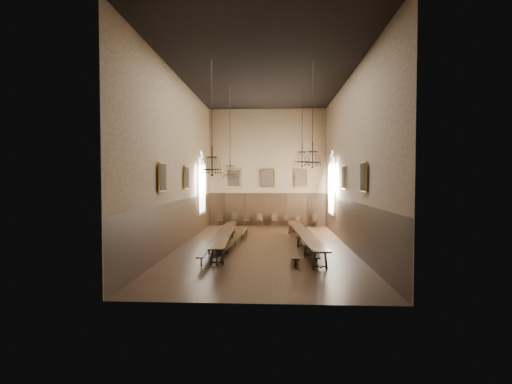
# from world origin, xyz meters

# --- Properties ---
(floor) EXTENTS (9.00, 18.00, 0.02)m
(floor) POSITION_xyz_m (0.00, 0.00, -0.01)
(floor) COLOR black
(floor) RESTS_ON ground
(ceiling) EXTENTS (9.00, 18.00, 0.02)m
(ceiling) POSITION_xyz_m (0.00, 0.00, 9.01)
(ceiling) COLOR black
(ceiling) RESTS_ON ground
(wall_back) EXTENTS (9.00, 0.02, 9.00)m
(wall_back) POSITION_xyz_m (0.00, 9.01, 4.50)
(wall_back) COLOR #8B7756
(wall_back) RESTS_ON ground
(wall_front) EXTENTS (9.00, 0.02, 9.00)m
(wall_front) POSITION_xyz_m (0.00, -9.01, 4.50)
(wall_front) COLOR #8B7756
(wall_front) RESTS_ON ground
(wall_left) EXTENTS (0.02, 18.00, 9.00)m
(wall_left) POSITION_xyz_m (-4.51, 0.00, 4.50)
(wall_left) COLOR #8B7756
(wall_left) RESTS_ON ground
(wall_right) EXTENTS (0.02, 18.00, 9.00)m
(wall_right) POSITION_xyz_m (4.51, 0.00, 4.50)
(wall_right) COLOR #8B7756
(wall_right) RESTS_ON ground
(wainscot_panelling) EXTENTS (9.00, 18.00, 2.50)m
(wainscot_panelling) POSITION_xyz_m (0.00, 0.00, 1.25)
(wainscot_panelling) COLOR black
(wainscot_panelling) RESTS_ON floor
(table_left) EXTENTS (1.17, 9.84, 0.77)m
(table_left) POSITION_xyz_m (-2.06, 0.17, 0.38)
(table_left) COLOR black
(table_left) RESTS_ON floor
(table_right) EXTENTS (1.39, 10.66, 0.83)m
(table_right) POSITION_xyz_m (2.08, -0.05, 0.41)
(table_right) COLOR black
(table_right) RESTS_ON floor
(bench_left_outer) EXTENTS (0.74, 10.40, 0.47)m
(bench_left_outer) POSITION_xyz_m (-2.65, 0.24, 0.30)
(bench_left_outer) COLOR black
(bench_left_outer) RESTS_ON floor
(bench_left_inner) EXTENTS (0.93, 9.85, 0.44)m
(bench_left_inner) POSITION_xyz_m (-1.54, 0.19, 0.28)
(bench_left_inner) COLOR black
(bench_left_inner) RESTS_ON floor
(bench_right_inner) EXTENTS (0.61, 10.05, 0.45)m
(bench_right_inner) POSITION_xyz_m (1.56, 0.07, 0.29)
(bench_right_inner) COLOR black
(bench_right_inner) RESTS_ON floor
(bench_right_outer) EXTENTS (0.86, 9.46, 0.43)m
(bench_right_outer) POSITION_xyz_m (2.58, 0.06, 0.27)
(bench_right_outer) COLOR black
(bench_right_outer) RESTS_ON floor
(chair_0) EXTENTS (0.49, 0.49, 0.93)m
(chair_0) POSITION_xyz_m (-3.61, 8.58, 0.28)
(chair_0) COLOR black
(chair_0) RESTS_ON floor
(chair_1) EXTENTS (0.56, 0.56, 1.02)m
(chair_1) POSITION_xyz_m (-2.46, 8.61, 0.31)
(chair_1) COLOR black
(chair_1) RESTS_ON floor
(chair_2) EXTENTS (0.48, 0.48, 0.95)m
(chair_2) POSITION_xyz_m (-1.56, 8.60, 0.29)
(chair_2) COLOR black
(chair_2) RESTS_ON floor
(chair_3) EXTENTS (0.50, 0.50, 0.99)m
(chair_3) POSITION_xyz_m (-0.56, 8.47, 0.30)
(chair_3) COLOR black
(chair_3) RESTS_ON floor
(chair_4) EXTENTS (0.53, 0.53, 0.96)m
(chair_4) POSITION_xyz_m (0.61, 8.55, 0.29)
(chair_4) COLOR black
(chair_4) RESTS_ON floor
(chair_5) EXTENTS (0.51, 0.51, 0.92)m
(chair_5) POSITION_xyz_m (1.45, 8.58, 0.28)
(chair_5) COLOR black
(chair_5) RESTS_ON floor
(chair_6) EXTENTS (0.50, 0.50, 0.91)m
(chair_6) POSITION_xyz_m (2.43, 8.51, 0.27)
(chair_6) COLOR black
(chair_6) RESTS_ON floor
(chair_7) EXTENTS (0.54, 0.54, 0.96)m
(chair_7) POSITION_xyz_m (3.58, 8.47, 0.29)
(chair_7) COLOR black
(chair_7) RESTS_ON floor
(chandelier_back_left) EXTENTS (0.83, 0.83, 5.29)m
(chandelier_back_left) POSITION_xyz_m (-2.04, 2.10, 4.22)
(chandelier_back_left) COLOR black
(chandelier_back_left) RESTS_ON ceiling
(chandelier_back_right) EXTENTS (0.91, 0.91, 4.53)m
(chandelier_back_right) POSITION_xyz_m (2.19, 2.52, 4.92)
(chandelier_back_right) COLOR black
(chandelier_back_right) RESTS_ON ceiling
(chandelier_front_left) EXTENTS (0.89, 0.89, 5.11)m
(chandelier_front_left) POSITION_xyz_m (-2.29, -2.75, 4.37)
(chandelier_front_left) COLOR black
(chandelier_front_left) RESTS_ON ceiling
(chandelier_front_right) EXTENTS (0.77, 0.77, 4.76)m
(chandelier_front_right) POSITION_xyz_m (2.32, -2.36, 4.73)
(chandelier_front_right) COLOR black
(chandelier_front_right) RESTS_ON ceiling
(portrait_back_0) EXTENTS (1.10, 0.12, 1.40)m
(portrait_back_0) POSITION_xyz_m (-2.60, 8.88, 3.70)
(portrait_back_0) COLOR #AE7B29
(portrait_back_0) RESTS_ON wall_back
(portrait_back_1) EXTENTS (1.10, 0.12, 1.40)m
(portrait_back_1) POSITION_xyz_m (0.00, 8.88, 3.70)
(portrait_back_1) COLOR #AE7B29
(portrait_back_1) RESTS_ON wall_back
(portrait_back_2) EXTENTS (1.10, 0.12, 1.40)m
(portrait_back_2) POSITION_xyz_m (2.60, 8.88, 3.70)
(portrait_back_2) COLOR #AE7B29
(portrait_back_2) RESTS_ON wall_back
(portrait_left_0) EXTENTS (0.12, 1.00, 1.30)m
(portrait_left_0) POSITION_xyz_m (-4.38, 1.00, 3.70)
(portrait_left_0) COLOR #AE7B29
(portrait_left_0) RESTS_ON wall_left
(portrait_left_1) EXTENTS (0.12, 1.00, 1.30)m
(portrait_left_1) POSITION_xyz_m (-4.38, -3.50, 3.70)
(portrait_left_1) COLOR #AE7B29
(portrait_left_1) RESTS_ON wall_left
(portrait_right_0) EXTENTS (0.12, 1.00, 1.30)m
(portrait_right_0) POSITION_xyz_m (4.38, 1.00, 3.70)
(portrait_right_0) COLOR #AE7B29
(portrait_right_0) RESTS_ON wall_right
(portrait_right_1) EXTENTS (0.12, 1.00, 1.30)m
(portrait_right_1) POSITION_xyz_m (4.38, -3.50, 3.70)
(portrait_right_1) COLOR #AE7B29
(portrait_right_1) RESTS_ON wall_right
(window_right) EXTENTS (0.20, 2.20, 4.60)m
(window_right) POSITION_xyz_m (4.43, 5.50, 3.40)
(window_right) COLOR white
(window_right) RESTS_ON wall_right
(window_left) EXTENTS (0.20, 2.20, 4.60)m
(window_left) POSITION_xyz_m (-4.43, 5.50, 3.40)
(window_left) COLOR white
(window_left) RESTS_ON wall_left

